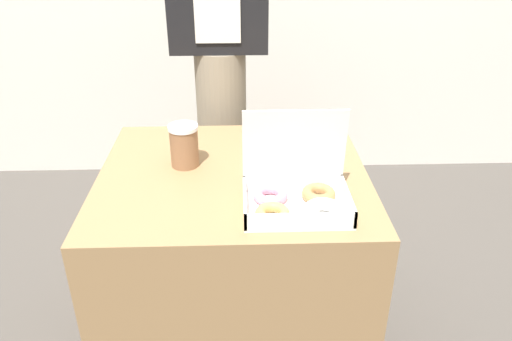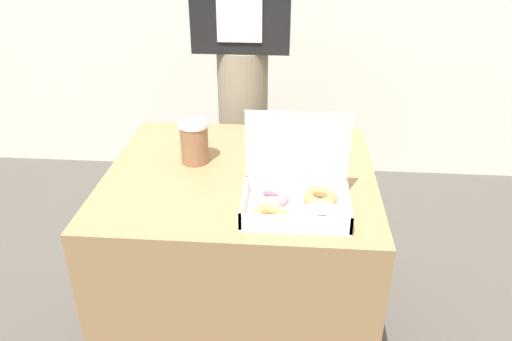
{
  "view_description": "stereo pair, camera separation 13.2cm",
  "coord_description": "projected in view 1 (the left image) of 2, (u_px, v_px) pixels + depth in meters",
  "views": [
    {
      "loc": [
        0.02,
        -1.36,
        1.45
      ],
      "look_at": [
        0.06,
        -0.2,
        0.83
      ],
      "focal_mm": 35.0,
      "sensor_mm": 36.0,
      "label": 1
    },
    {
      "loc": [
        0.15,
        -1.36,
        1.45
      ],
      "look_at": [
        0.06,
        -0.2,
        0.83
      ],
      "focal_mm": 35.0,
      "sensor_mm": 36.0,
      "label": 2
    }
  ],
  "objects": [
    {
      "name": "ground_plane",
      "position": [
        237.0,
        341.0,
        1.88
      ],
      "size": [
        14.0,
        14.0,
        0.0
      ],
      "primitive_type": "plane",
      "color": "#4C4742"
    },
    {
      "name": "table",
      "position": [
        235.0,
        265.0,
        1.71
      ],
      "size": [
        0.83,
        0.75,
        0.72
      ],
      "color": "#99754C",
      "rests_on": "ground_plane"
    },
    {
      "name": "donut_box",
      "position": [
        298.0,
        195.0,
        1.34
      ],
      "size": [
        0.29,
        0.22,
        0.26
      ],
      "color": "white",
      "rests_on": "table"
    },
    {
      "name": "coffee_cup",
      "position": [
        184.0,
        145.0,
        1.56
      ],
      "size": [
        0.09,
        0.09,
        0.14
      ],
      "color": "#8C6042",
      "rests_on": "table"
    },
    {
      "name": "person_customer",
      "position": [
        219.0,
        28.0,
        1.91
      ],
      "size": [
        0.37,
        0.24,
        1.81
      ],
      "color": "gray",
      "rests_on": "ground_plane"
    }
  ]
}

